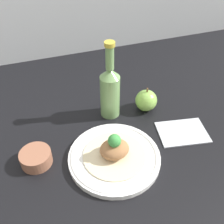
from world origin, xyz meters
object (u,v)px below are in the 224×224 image
plated_food (114,150)px  apple (146,100)px  cider_bottle (110,90)px  dipping_bowl (36,158)px  plate (114,157)px

plated_food → apple: plated_food is taller
plated_food → cider_bottle: 20.10cm
plated_food → dipping_bowl: (-20.17, 5.90, -1.96)cm
apple → dipping_bowl: bearing=-163.6°
cider_bottle → apple: 13.47cm
plated_food → apple: bearing=44.7°
plated_food → apple: (17.06, 16.89, -0.26)cm
dipping_bowl → cider_bottle: bearing=26.7°
plate → apple: size_ratio=2.95×
apple → plated_food: bearing=-135.3°
plate → cider_bottle: (5.08, 18.60, 8.51)cm
cider_bottle → dipping_bowl: size_ratio=3.02×
plate → plated_food: plated_food is taller
plate → apple: apple is taller
dipping_bowl → plated_food: bearing=-16.3°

